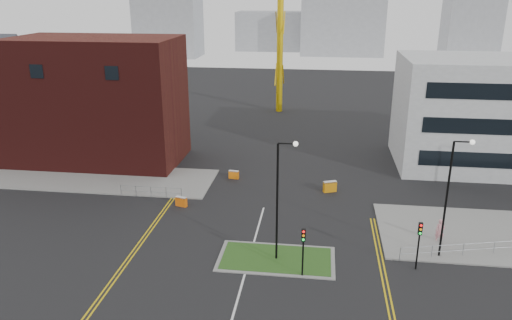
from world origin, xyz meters
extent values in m
cube|color=slate|center=(-20.00, 22.00, 0.06)|extent=(28.00, 8.00, 0.12)
cube|color=slate|center=(2.00, 8.00, 0.04)|extent=(8.60, 4.60, 0.08)
cube|color=#224918|center=(2.00, 8.00, 0.06)|extent=(8.00, 4.00, 0.12)
cube|color=#431210|center=(-20.00, 28.00, 7.00)|extent=(18.00, 10.00, 14.00)
cube|color=black|center=(-24.00, 22.98, 11.00)|extent=(1.40, 0.10, 1.40)
cube|color=black|center=(-16.00, 22.98, 11.00)|extent=(1.40, 0.10, 1.40)
cube|color=#431210|center=(-32.00, 28.00, 5.00)|extent=(6.00, 10.00, 10.00)
cylinder|color=yellow|center=(-2.00, 55.00, 16.74)|extent=(1.00, 1.00, 33.47)
cylinder|color=black|center=(2.00, 8.00, 4.50)|extent=(0.16, 0.16, 9.00)
cylinder|color=black|center=(2.60, 8.00, 9.00)|extent=(1.20, 0.10, 0.10)
sphere|color=silver|center=(3.20, 8.00, 9.00)|extent=(0.36, 0.36, 0.36)
cylinder|color=black|center=(14.00, 10.00, 4.50)|extent=(0.16, 0.16, 9.00)
cylinder|color=black|center=(14.60, 10.00, 9.00)|extent=(1.20, 0.10, 0.10)
sphere|color=silver|center=(15.20, 10.00, 9.00)|extent=(0.36, 0.36, 0.36)
cylinder|color=black|center=(4.00, 6.00, 1.50)|extent=(0.12, 0.12, 3.00)
cube|color=black|center=(4.00, 6.00, 3.20)|extent=(0.28, 0.22, 0.90)
sphere|color=red|center=(4.00, 5.87, 3.50)|extent=(0.18, 0.18, 0.18)
sphere|color=orange|center=(4.00, 5.87, 3.20)|extent=(0.18, 0.18, 0.18)
sphere|color=#0CCC33|center=(4.00, 5.87, 2.90)|extent=(0.18, 0.18, 0.18)
cylinder|color=black|center=(12.00, 8.00, 1.50)|extent=(0.12, 0.12, 3.00)
cube|color=black|center=(12.00, 8.00, 3.20)|extent=(0.28, 0.22, 0.90)
sphere|color=red|center=(12.00, 7.87, 3.50)|extent=(0.18, 0.18, 0.18)
sphere|color=orange|center=(12.00, 7.87, 3.20)|extent=(0.18, 0.18, 0.18)
sphere|color=#0CCC33|center=(12.00, 7.87, 2.90)|extent=(0.18, 0.18, 0.18)
cylinder|color=gray|center=(-11.00, 18.00, 1.05)|extent=(6.00, 0.04, 0.04)
cylinder|color=gray|center=(-11.00, 18.00, 0.55)|extent=(6.00, 0.04, 0.04)
cylinder|color=gray|center=(-14.00, 18.00, 0.55)|extent=(0.05, 0.05, 1.10)
cylinder|color=gray|center=(-8.00, 18.00, 0.55)|extent=(0.05, 0.05, 1.10)
cylinder|color=gray|center=(11.00, 9.00, 0.55)|extent=(0.05, 0.05, 1.10)
cube|color=silver|center=(0.00, 2.00, 0.01)|extent=(0.15, 30.00, 0.01)
cube|color=gold|center=(-9.00, 10.00, 0.01)|extent=(0.12, 24.00, 0.01)
cube|color=gold|center=(-8.70, 10.00, 0.01)|extent=(0.12, 24.00, 0.01)
cube|color=gold|center=(9.50, 6.00, 0.01)|extent=(0.12, 20.00, 0.01)
cube|color=gold|center=(9.80, 6.00, 0.01)|extent=(0.12, 20.00, 0.01)
cube|color=gray|center=(-40.00, 120.00, 11.00)|extent=(18.00, 12.00, 22.00)
cube|color=gray|center=(10.00, 130.00, 8.00)|extent=(24.00, 12.00, 16.00)
cube|color=gray|center=(45.00, 125.00, 14.00)|extent=(14.00, 12.00, 28.00)
cube|color=gray|center=(-8.00, 140.00, 6.00)|extent=(30.00, 12.00, 12.00)
imported|color=pink|center=(14.46, 12.28, 0.99)|extent=(0.75, 0.52, 1.97)
cube|color=orange|center=(-7.56, 16.35, 0.45)|extent=(1.14, 0.66, 0.90)
cube|color=silver|center=(-7.56, 16.35, 0.86)|extent=(1.14, 0.66, 0.11)
cube|color=orange|center=(-4.00, 23.93, 0.44)|extent=(1.08, 0.47, 0.87)
cube|color=silver|center=(-4.00, 23.93, 0.83)|extent=(1.08, 0.47, 0.10)
cube|color=orange|center=(6.00, 21.62, 0.54)|extent=(1.37, 0.90, 1.08)
cube|color=silver|center=(6.00, 21.62, 1.03)|extent=(1.37, 0.90, 0.13)
camera|label=1|loc=(4.80, -24.36, 18.98)|focal=35.00mm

